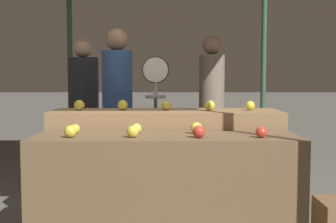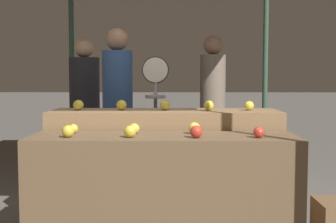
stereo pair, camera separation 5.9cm
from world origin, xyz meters
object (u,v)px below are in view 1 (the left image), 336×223
(person_vendor_at_scale, at_px, (116,99))
(person_customer_right, at_px, (82,100))
(person_customer_left, at_px, (210,96))
(produce_scale, at_px, (154,98))

(person_vendor_at_scale, relative_size, person_customer_right, 1.03)
(person_vendor_at_scale, height_order, person_customer_left, person_vendor_at_scale)
(person_customer_left, bearing_deg, person_vendor_at_scale, 66.24)
(produce_scale, bearing_deg, person_vendor_at_scale, 147.07)
(person_vendor_at_scale, relative_size, person_customer_left, 1.01)
(produce_scale, bearing_deg, person_customer_left, 58.09)
(person_vendor_at_scale, height_order, person_customer_right, person_vendor_at_scale)
(person_customer_left, bearing_deg, produce_scale, 87.84)
(person_customer_left, bearing_deg, person_customer_right, 34.30)
(person_customer_right, bearing_deg, person_vendor_at_scale, 132.65)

